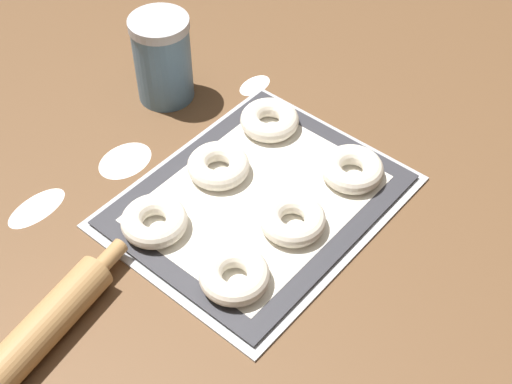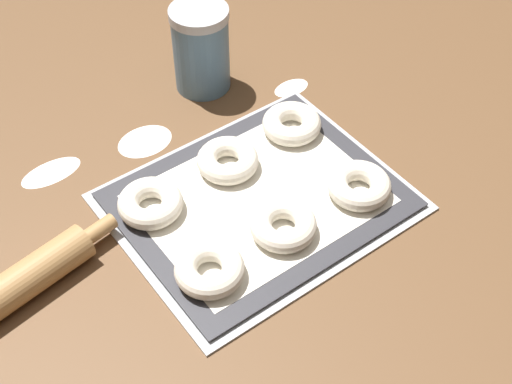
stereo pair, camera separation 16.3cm
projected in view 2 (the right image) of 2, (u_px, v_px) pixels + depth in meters
name	position (u px, v px, depth m)	size (l,w,h in m)	color
ground_plane	(259.00, 203.00, 1.07)	(2.80, 2.80, 0.00)	brown
baking_tray	(256.00, 202.00, 1.07)	(0.42, 0.34, 0.01)	#B2B5BA
baking_mat	(256.00, 200.00, 1.06)	(0.39, 0.32, 0.00)	#333338
bagel_front_left	(210.00, 269.00, 0.95)	(0.10, 0.10, 0.03)	silver
bagel_front_center	(283.00, 225.00, 1.00)	(0.10, 0.10, 0.03)	silver
bagel_front_right	(359.00, 186.00, 1.06)	(0.10, 0.10, 0.03)	silver
bagel_back_left	(150.00, 203.00, 1.03)	(0.10, 0.10, 0.03)	silver
bagel_back_center	(230.00, 159.00, 1.10)	(0.10, 0.10, 0.03)	silver
bagel_back_right	(292.00, 124.00, 1.15)	(0.10, 0.10, 0.03)	silver
flour_canister	(201.00, 49.00, 1.21)	(0.10, 0.10, 0.15)	slate
flour_patch_near	(291.00, 87.00, 1.25)	(0.07, 0.04, 0.00)	white
flour_patch_far	(145.00, 141.00, 1.16)	(0.09, 0.07, 0.00)	white
flour_patch_side	(51.00, 172.00, 1.11)	(0.10, 0.05, 0.00)	white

